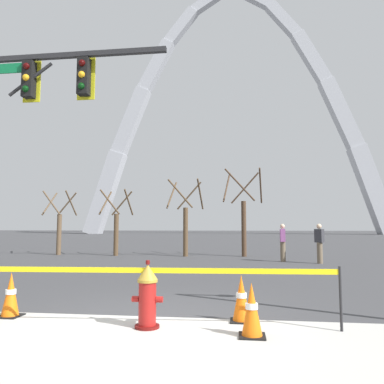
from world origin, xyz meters
TOP-DOWN VIEW (x-y plane):
  - ground_plane at (0.00, 0.00)m, footprint 240.00×240.00m
  - fire_hydrant at (0.05, -0.39)m, footprint 0.46×0.48m
  - caution_tape_barrier at (-0.20, -0.40)m, footprint 6.13×0.39m
  - traffic_cone_by_hydrant at (1.43, 0.15)m, footprint 0.36×0.36m
  - traffic_cone_mid_sidewalk at (-2.37, -0.02)m, footprint 0.36×0.36m
  - traffic_cone_curb_edge at (1.57, -0.65)m, footprint 0.36×0.36m
  - traffic_signal_gantry at (-3.90, 2.33)m, footprint 5.02×0.44m
  - monument_arch at (0.00, 65.51)m, footprint 58.23×2.99m
  - tree_far_left at (-8.06, 12.88)m, footprint 1.55×1.56m
  - tree_left_mid at (-4.90, 12.73)m, footprint 1.56×1.57m
  - tree_center_left at (-1.32, 12.76)m, footprint 1.76×1.77m
  - tree_center_right at (1.57, 13.04)m, footprint 1.99×2.00m
  - pedestrian_walking_left at (4.57, 9.88)m, footprint 0.38×0.38m
  - pedestrian_standing_center at (3.19, 10.50)m, footprint 0.22×0.34m

SIDE VIEW (x-z plane):
  - ground_plane at x=0.00m, z-range 0.00..0.00m
  - traffic_cone_by_hydrant at x=1.43m, z-range -0.01..0.72m
  - traffic_cone_mid_sidewalk at x=-2.37m, z-range -0.01..0.72m
  - traffic_cone_curb_edge at x=1.57m, z-range -0.01..0.72m
  - fire_hydrant at x=0.05m, z-range -0.03..0.96m
  - caution_tape_barrier at x=-0.20m, z-range 0.19..1.11m
  - pedestrian_walking_left at x=4.57m, z-range 0.02..1.61m
  - pedestrian_standing_center at x=3.19m, z-range 0.02..1.61m
  - tree_far_left at x=-8.06m, z-range -0.19..3.15m
  - tree_left_mid at x=-4.90m, z-range -0.19..3.16m
  - tree_center_left at x=-1.32m, z-range -0.21..3.60m
  - tree_center_right at x=1.57m, z-range -0.24..4.07m
  - traffic_signal_gantry at x=-3.90m, z-range 1.07..7.07m
  - monument_arch at x=0.00m, z-range -2.91..46.08m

